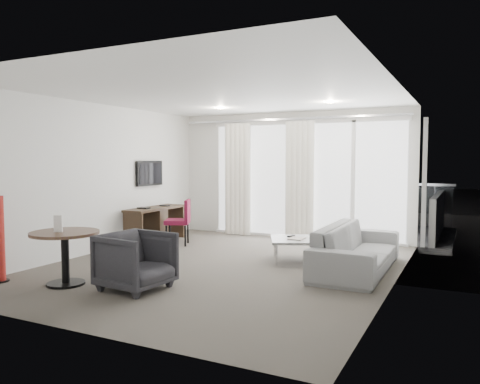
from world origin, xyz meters
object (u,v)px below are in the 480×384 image
at_px(tub_armchair, 136,261).
at_px(rattan_chair_a, 325,213).
at_px(rattan_chair_b, 398,212).
at_px(desk, 155,225).
at_px(coffee_table, 296,250).
at_px(round_table, 65,258).
at_px(desk_chair, 177,222).
at_px(sofa, 357,248).

bearing_deg(tub_armchair, rattan_chair_a, -3.65).
relative_size(rattan_chair_a, rattan_chair_b, 0.99).
relative_size(desk, coffee_table, 1.81).
bearing_deg(round_table, tub_armchair, 13.56).
xyz_separation_m(desk_chair, coffee_table, (2.52, -0.35, -0.25)).
bearing_deg(rattan_chair_b, desk, -127.61).
relative_size(desk_chair, rattan_chair_b, 0.97).
xyz_separation_m(desk, coffee_table, (3.08, -0.42, -0.16)).
distance_m(tub_armchair, coffee_table, 2.76).
relative_size(round_table, coffee_table, 1.08).
distance_m(desk_chair, rattan_chair_a, 3.39).
distance_m(desk_chair, rattan_chair_b, 5.07).
relative_size(round_table, tub_armchair, 1.10).
xyz_separation_m(desk, sofa, (4.09, -0.65, -0.01)).
xyz_separation_m(desk_chair, rattan_chair_a, (2.12, 2.64, 0.01)).
distance_m(round_table, sofa, 4.06).
distance_m(coffee_table, rattan_chair_b, 4.12).
height_order(coffee_table, rattan_chair_a, rattan_chair_a).
relative_size(coffee_table, rattan_chair_a, 0.92).
bearing_deg(round_table, rattan_chair_a, 72.18).
height_order(desk, rattan_chair_a, rattan_chair_a).
xyz_separation_m(desk, rattan_chair_b, (4.10, 3.57, 0.10)).
height_order(desk_chair, tub_armchair, desk_chair).
xyz_separation_m(round_table, sofa, (3.23, 2.45, -0.02)).
bearing_deg(rattan_chair_a, tub_armchair, -96.84).
relative_size(desk, tub_armchair, 1.84).
distance_m(desk, sofa, 4.14).
distance_m(rattan_chair_a, rattan_chair_b, 1.73).
xyz_separation_m(desk, rattan_chair_a, (2.69, 2.57, 0.10)).
bearing_deg(rattan_chair_b, desk_chair, -122.81).
height_order(sofa, rattan_chair_b, rattan_chair_b).
bearing_deg(desk, sofa, -9.04).
height_order(tub_armchair, rattan_chair_a, rattan_chair_a).
relative_size(tub_armchair, sofa, 0.35).
distance_m(desk_chair, tub_armchair, 3.07).
bearing_deg(rattan_chair_b, rattan_chair_a, -133.26).
relative_size(tub_armchair, rattan_chair_b, 0.89).
bearing_deg(desk, coffee_table, -7.69).
relative_size(desk, rattan_chair_b, 1.64).
xyz_separation_m(round_table, coffee_table, (2.22, 2.69, -0.17)).
relative_size(desk_chair, tub_armchair, 1.09).
xyz_separation_m(round_table, rattan_chair_a, (1.82, 5.67, 0.09)).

